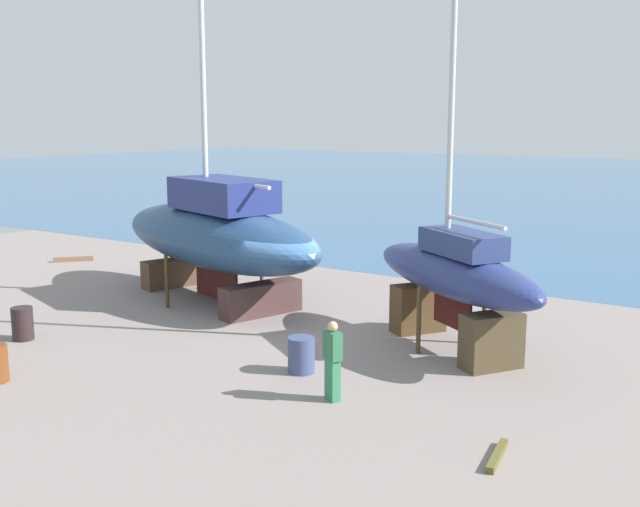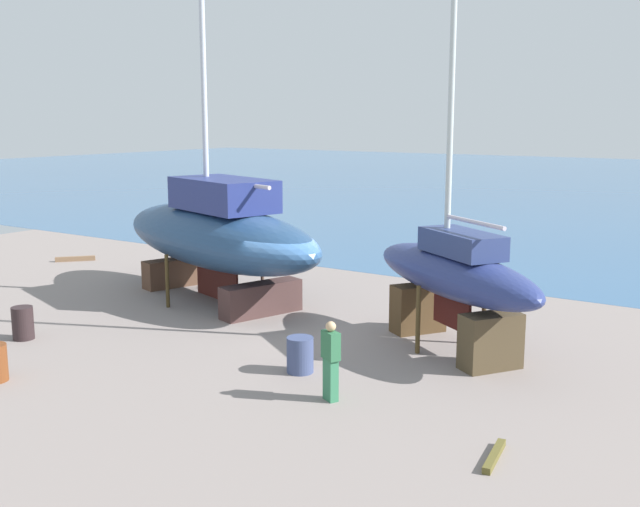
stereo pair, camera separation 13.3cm
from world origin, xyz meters
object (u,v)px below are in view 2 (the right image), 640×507
at_px(barrel_rust_near, 23,323).
at_px(worker, 331,360).
at_px(sailboat_mid_port, 454,277).
at_px(barrel_rust_mid, 300,355).
at_px(sailboat_far_slipway, 217,233).

bearing_deg(barrel_rust_near, worker, 5.35).
height_order(sailboat_mid_port, barrel_rust_mid, sailboat_mid_port).
xyz_separation_m(worker, barrel_rust_mid, (-1.57, 1.10, -0.48)).
relative_size(worker, barrel_rust_near, 1.94).
height_order(sailboat_mid_port, worker, sailboat_mid_port).
height_order(sailboat_mid_port, sailboat_far_slipway, sailboat_far_slipway).
bearing_deg(worker, barrel_rust_near, 122.62).
bearing_deg(sailboat_far_slipway, barrel_rust_mid, 163.43).
xyz_separation_m(barrel_rust_mid, barrel_rust_near, (-7.80, -1.98, 0.02)).
height_order(barrel_rust_mid, barrel_rust_near, barrel_rust_near).
xyz_separation_m(worker, barrel_rust_near, (-9.36, -0.88, -0.45)).
bearing_deg(barrel_rust_near, sailboat_mid_port, 29.33).
distance_m(sailboat_far_slipway, barrel_rust_near, 6.75).
relative_size(sailboat_mid_port, sailboat_far_slipway, 0.61).
height_order(worker, barrel_rust_near, worker).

